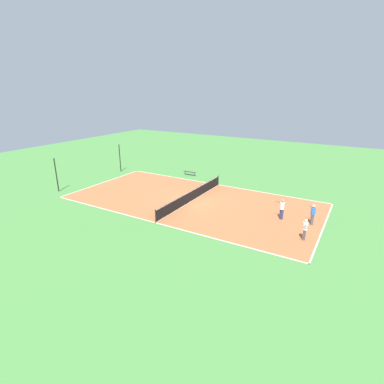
% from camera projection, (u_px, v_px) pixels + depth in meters
% --- Properties ---
extents(ground_plane, '(80.00, 80.00, 0.00)m').
position_uv_depth(ground_plane, '(192.00, 201.00, 29.07)').
color(ground_plane, '#47843D').
extents(court_surface, '(11.92, 23.94, 0.02)m').
position_uv_depth(court_surface, '(192.00, 201.00, 29.07)').
color(court_surface, '#C66038').
rests_on(court_surface, ground_plane).
extents(tennis_net, '(11.72, 0.10, 1.10)m').
position_uv_depth(tennis_net, '(192.00, 195.00, 28.88)').
color(tennis_net, black).
rests_on(tennis_net, court_surface).
extents(bench, '(0.36, 1.67, 0.45)m').
position_uv_depth(bench, '(190.00, 172.00, 37.57)').
color(bench, '#333338').
rests_on(bench, ground_plane).
extents(player_far_white, '(0.97, 0.48, 1.63)m').
position_uv_depth(player_far_white, '(305.00, 228.00, 21.18)').
color(player_far_white, '#4C4C51').
rests_on(player_far_white, court_surface).
extents(player_near_blue, '(0.99, 0.64, 1.72)m').
position_uv_depth(player_near_blue, '(313.00, 213.00, 23.61)').
color(player_near_blue, '#4C4C51').
rests_on(player_near_blue, court_surface).
extents(player_near_white, '(0.80, 0.96, 1.76)m').
position_uv_depth(player_near_white, '(282.00, 208.00, 24.61)').
color(player_near_white, navy).
rests_on(player_near_white, court_surface).
extents(tennis_ball_midcourt, '(0.07, 0.07, 0.07)m').
position_uv_depth(tennis_ball_midcourt, '(143.00, 173.00, 38.67)').
color(tennis_ball_midcourt, '#CCE033').
rests_on(tennis_ball_midcourt, court_surface).
extents(tennis_ball_near_net, '(0.07, 0.07, 0.07)m').
position_uv_depth(tennis_ball_near_net, '(147.00, 209.00, 26.92)').
color(tennis_ball_near_net, '#CCE033').
rests_on(tennis_ball_near_net, court_surface).
extents(tennis_ball_right_alley, '(0.07, 0.07, 0.07)m').
position_uv_depth(tennis_ball_right_alley, '(243.00, 196.00, 30.12)').
color(tennis_ball_right_alley, '#CCE033').
rests_on(tennis_ball_right_alley, court_surface).
extents(tennis_ball_far_baseline, '(0.07, 0.07, 0.07)m').
position_uv_depth(tennis_ball_far_baseline, '(139.00, 188.00, 32.53)').
color(tennis_ball_far_baseline, '#CCE033').
rests_on(tennis_ball_far_baseline, court_surface).
extents(fence_post_back_left, '(0.12, 0.12, 3.57)m').
position_uv_depth(fence_post_back_left, '(56.00, 175.00, 31.20)').
color(fence_post_back_left, black).
rests_on(fence_post_back_left, ground_plane).
extents(fence_post_back_right, '(0.12, 0.12, 3.57)m').
position_uv_depth(fence_post_back_right, '(120.00, 158.00, 38.89)').
color(fence_post_back_right, black).
rests_on(fence_post_back_right, ground_plane).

